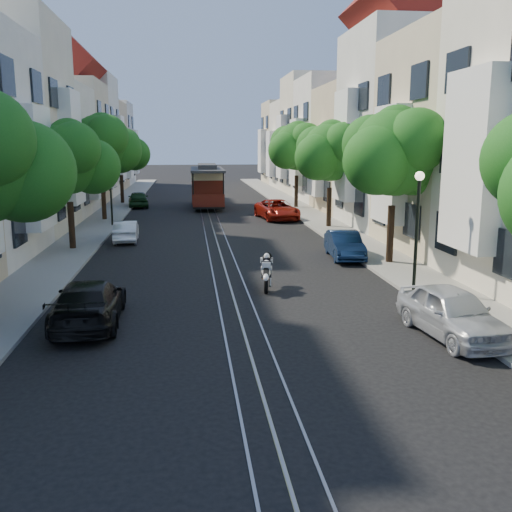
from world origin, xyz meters
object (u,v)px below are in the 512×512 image
object	(u,v)px
parked_car_e_far	(277,210)
parked_car_w_mid	(126,231)
tree_e_d	(298,147)
parked_car_w_far	(138,199)
sportbike_rider	(267,269)
parked_car_e_mid	(344,245)
tree_e_c	(331,153)
tree_w_d	(121,150)
parked_car_w_near	(89,303)
parked_car_e_near	(452,313)
tree_w_b	(69,160)
tree_e_b	(396,155)
lamp_east	(418,214)
lamp_west	(110,182)
cable_car	(207,184)
tree_w_c	(102,145)

from	to	relation	value
parked_car_e_far	parked_car_w_mid	xyz separation A→B (m)	(-9.46, -8.08, -0.11)
tree_e_d	parked_car_w_far	size ratio (longest dim) A/B	1.74
parked_car_e_far	parked_car_w_mid	distance (m)	12.44
tree_e_d	sportbike_rider	distance (m)	26.71
parked_car_e_mid	parked_car_w_mid	xyz separation A→B (m)	(-10.44, 5.83, -0.06)
tree_e_c	tree_w_d	world-z (taller)	same
parked_car_e_far	parked_car_w_near	size ratio (longest dim) A/B	1.07
tree_w_d	parked_car_e_near	xyz separation A→B (m)	(12.74, -36.39, -3.91)
tree_w_b	parked_car_e_mid	xyz separation A→B (m)	(12.74, -3.46, -3.78)
tree_e_b	parked_car_e_far	bearing A→B (deg)	99.70
tree_w_d	parked_car_e_near	bearing A→B (deg)	-70.71
lamp_east	parked_car_e_far	bearing A→B (deg)	94.70
parked_car_e_mid	lamp_west	bearing A→B (deg)	140.02
tree_w_d	sportbike_rider	distance (m)	32.06
tree_e_d	sportbike_rider	bearing A→B (deg)	-103.11
tree_e_c	tree_w_d	size ratio (longest dim) A/B	1.00
parked_car_w_far	lamp_west	bearing A→B (deg)	80.39
tree_w_b	lamp_east	size ratio (longest dim) A/B	1.51
tree_w_b	lamp_west	distance (m)	8.22
parked_car_e_far	tree_e_c	bearing A→B (deg)	-67.16
tree_w_d	parked_car_w_mid	size ratio (longest dim) A/B	1.90
parked_car_w_near	tree_e_b	bearing A→B (deg)	-150.01
tree_w_d	parked_car_w_far	distance (m)	5.05
lamp_west	parked_car_e_far	xyz separation A→B (m)	(10.92, 2.43, -2.17)
lamp_west	parked_car_e_near	distance (m)	25.47
tree_e_d	parked_car_w_mid	size ratio (longest dim) A/B	2.00
tree_e_d	sportbike_rider	xyz separation A→B (m)	(-5.99, -25.70, -4.12)
tree_e_b	parked_car_w_far	distance (m)	27.73
tree_e_c	lamp_west	distance (m)	13.82
cable_car	parked_car_w_far	world-z (taller)	cable_car
tree_e_c	parked_car_e_mid	xyz separation A→B (m)	(-1.66, -9.46, -3.98)
tree_w_b	lamp_east	world-z (taller)	tree_w_b
tree_e_d	tree_w_c	xyz separation A→B (m)	(-14.40, -6.00, 0.20)
tree_w_d	parked_car_e_near	distance (m)	38.75
parked_car_w_far	tree_e_b	bearing A→B (deg)	111.93
tree_w_d	cable_car	bearing A→B (deg)	-24.71
tree_e_b	tree_w_d	distance (m)	30.60
lamp_east	lamp_west	xyz separation A→B (m)	(-12.60, 18.00, 0.00)
sportbike_rider	parked_car_e_mid	world-z (taller)	sportbike_rider
tree_w_d	cable_car	xyz separation A→B (m)	(7.22, -3.32, -2.69)
parked_car_e_near	tree_w_c	bearing A→B (deg)	110.63
parked_car_w_mid	lamp_west	bearing A→B (deg)	-78.03
parked_car_w_near	tree_w_c	bearing A→B (deg)	-84.65
tree_e_b	tree_e_d	size ratio (longest dim) A/B	0.98
sportbike_rider	parked_car_w_near	world-z (taller)	parked_car_w_near
tree_e_b	lamp_east	xyz separation A→B (m)	(-0.96, -4.98, -1.89)
sportbike_rider	parked_car_e_mid	bearing A→B (deg)	59.73
tree_w_c	lamp_east	size ratio (longest dim) A/B	1.71
tree_w_c	parked_car_w_mid	bearing A→B (deg)	-75.10
cable_car	tree_e_c	bearing A→B (deg)	-59.78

